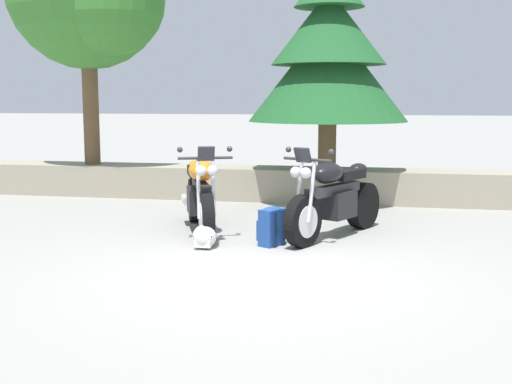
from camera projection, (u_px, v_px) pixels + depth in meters
ground_plane at (264, 274)px, 6.58m from camera, size 120.00×120.00×0.00m
stone_wall at (314, 185)px, 11.21m from camera, size 36.00×0.80×0.55m
motorcycle_orange_near_left at (201, 195)px, 8.57m from camera, size 1.01×1.98×1.18m
motorcycle_black_centre at (334, 199)px, 8.25m from camera, size 1.14×1.91×1.18m
rider_backpack at (271, 225)px, 7.82m from camera, size 0.34×0.35×0.47m
rider_helmet at (204, 237)px, 7.67m from camera, size 0.28×0.28×0.28m
pine_tree_mid_left at (328, 55)px, 10.71m from camera, size 2.61×2.61×3.37m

